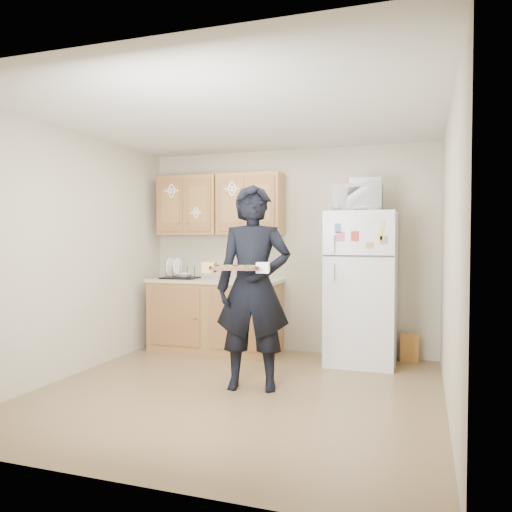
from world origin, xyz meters
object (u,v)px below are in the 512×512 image
Objects in this scene: dish_rack at (180,272)px; person at (253,287)px; baking_tray at (236,269)px; microwave at (358,198)px; refrigerator at (361,288)px.

person is at bearing -41.65° from dish_rack.
baking_tray is (-0.06, -0.29, 0.19)m from person.
dish_rack is at bearing 126.32° from person.
baking_tray is 1.89m from microwave.
person reaches higher than baking_tray.
microwave is at bearing 44.87° from person.
baking_tray is at bearing -114.06° from person.
person is at bearing -125.58° from microwave.
refrigerator is 1.83m from baking_tray.
microwave reaches higher than dish_rack.
microwave is at bearing -0.46° from dish_rack.
dish_rack is (-2.24, -0.03, 0.14)m from refrigerator.
person is (-0.84, -1.28, 0.10)m from refrigerator.
dish_rack is at bearing 177.06° from microwave.
refrigerator reaches higher than dish_rack.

